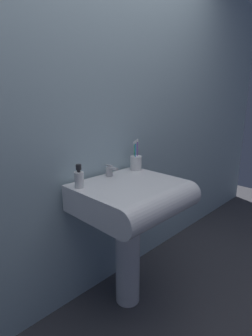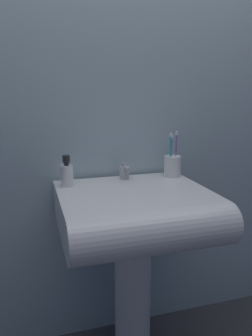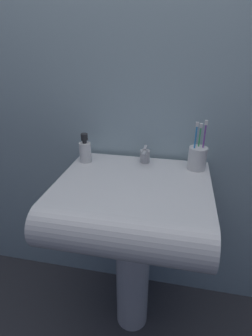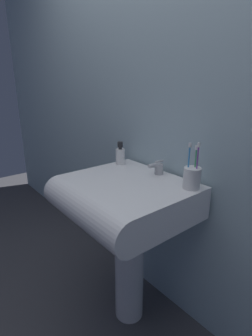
{
  "view_description": "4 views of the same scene",
  "coord_description": "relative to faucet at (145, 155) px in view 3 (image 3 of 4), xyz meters",
  "views": [
    {
      "loc": [
        -1.1,
        -1.07,
        1.37
      ],
      "look_at": [
        -0.03,
        -0.01,
        0.96
      ],
      "focal_mm": 28.0,
      "sensor_mm": 36.0,
      "label": 1
    },
    {
      "loc": [
        -0.41,
        -1.26,
        1.27
      ],
      "look_at": [
        -0.03,
        -0.01,
        0.96
      ],
      "focal_mm": 35.0,
      "sensor_mm": 36.0,
      "label": 2
    },
    {
      "loc": [
        0.16,
        -0.94,
        1.37
      ],
      "look_at": [
        -0.03,
        -0.02,
        0.92
      ],
      "focal_mm": 28.0,
      "sensor_mm": 36.0,
      "label": 3
    },
    {
      "loc": [
        0.95,
        -0.8,
        1.34
      ],
      "look_at": [
        -0.04,
        0.01,
        0.92
      ],
      "focal_mm": 28.0,
      "sensor_mm": 36.0,
      "label": 4
    }
  ],
  "objects": [
    {
      "name": "sink_pedestal",
      "position": [
        -0.02,
        -0.18,
        -0.55
      ],
      "size": [
        0.16,
        0.16,
        0.7
      ],
      "primitive_type": "cylinder",
      "color": "white",
      "rests_on": "ground"
    },
    {
      "name": "soap_bottle",
      "position": [
        -0.28,
        -0.04,
        0.02
      ],
      "size": [
        0.06,
        0.06,
        0.14
      ],
      "color": "white",
      "rests_on": "sink_basin"
    },
    {
      "name": "wall_back",
      "position": [
        -0.02,
        0.11,
        0.3
      ],
      "size": [
        5.0,
        0.05,
        2.4
      ],
      "primitive_type": "cube",
      "color": "#9EB7C1",
      "rests_on": "ground"
    },
    {
      "name": "sink_basin",
      "position": [
        -0.02,
        -0.25,
        -0.12
      ],
      "size": [
        0.63,
        0.58,
        0.16
      ],
      "color": "white",
      "rests_on": "sink_pedestal"
    },
    {
      "name": "toothbrush_cup",
      "position": [
        0.24,
        -0.02,
        0.02
      ],
      "size": [
        0.08,
        0.08,
        0.22
      ],
      "color": "white",
      "rests_on": "sink_basin"
    },
    {
      "name": "faucet",
      "position": [
        0.0,
        0.0,
        0.0
      ],
      "size": [
        0.05,
        0.1,
        0.08
      ],
      "color": "#B7B7BC",
      "rests_on": "sink_basin"
    },
    {
      "name": "ground_plane",
      "position": [
        -0.02,
        -0.18,
        -0.9
      ],
      "size": [
        6.0,
        6.0,
        0.0
      ],
      "primitive_type": "plane",
      "color": "#38383D",
      "rests_on": "ground"
    }
  ]
}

